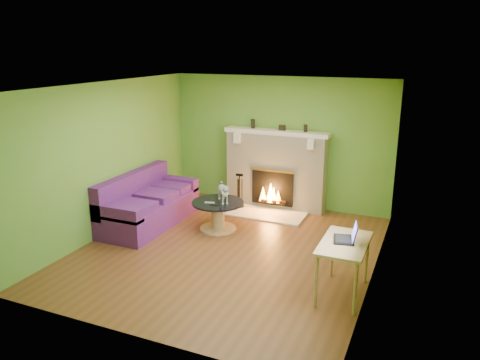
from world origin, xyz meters
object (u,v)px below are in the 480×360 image
at_px(sofa, 147,205).
at_px(cat, 223,192).
at_px(coffee_table, 218,214).
at_px(desk, 344,248).

height_order(sofa, cat, sofa).
distance_m(sofa, cat, 1.48).
height_order(sofa, coffee_table, sofa).
xyz_separation_m(sofa, desk, (3.81, -1.14, 0.29)).
xyz_separation_m(sofa, coffee_table, (1.32, 0.25, -0.06)).
height_order(coffee_table, cat, cat).
xyz_separation_m(coffee_table, cat, (0.08, 0.05, 0.40)).
bearing_deg(coffee_table, desk, -29.25).
relative_size(sofa, desk, 2.09).
bearing_deg(sofa, coffee_table, 10.79).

